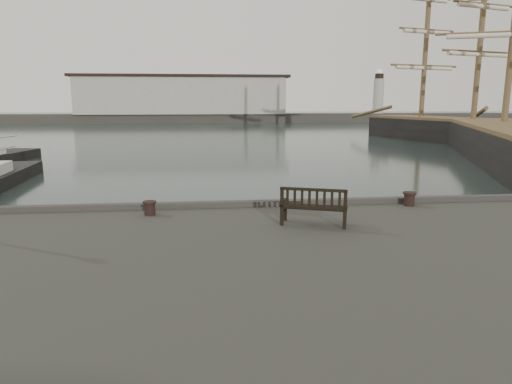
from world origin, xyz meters
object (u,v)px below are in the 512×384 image
(bench, at_px, (314,213))
(bollard_right, at_px, (409,199))
(bollard_left, at_px, (150,208))
(tall_ship_far, at_px, (471,137))

(bench, height_order, bollard_right, bench)
(bollard_left, height_order, bollard_right, bollard_right)
(bench, xyz_separation_m, bollard_left, (-4.63, 1.63, -0.12))
(bollard_left, xyz_separation_m, tall_ship_far, (32.17, 36.24, -0.91))
(bench, height_order, bollard_left, bench)
(bollard_right, bearing_deg, bollard_left, -177.52)
(bench, relative_size, bollard_left, 4.50)
(bench, xyz_separation_m, tall_ship_far, (27.54, 37.87, -1.03))
(bollard_left, relative_size, tall_ship_far, 0.01)
(bollard_left, xyz_separation_m, bollard_right, (8.29, 0.36, 0.01))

